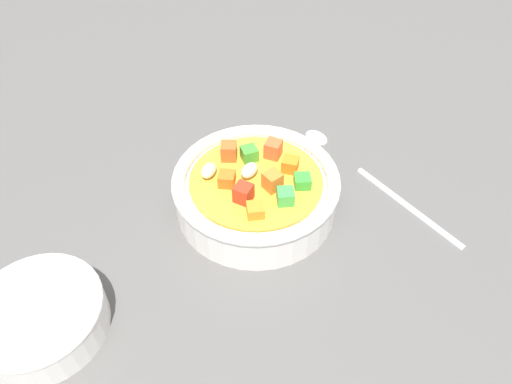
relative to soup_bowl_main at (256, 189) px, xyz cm
name	(u,v)px	position (x,y,z in cm)	size (l,w,h in cm)	color
ground_plane	(256,212)	(0.00, 0.00, -3.68)	(140.00, 140.00, 2.00)	#565451
soup_bowl_main	(256,189)	(0.00, 0.00, 0.00)	(17.84, 17.84, 6.11)	white
spoon	(361,169)	(-13.57, -2.81, -2.27)	(11.32, 22.80, 0.91)	silver
side_bowl_small	(40,316)	(21.61, 10.27, -0.78)	(11.46, 11.46, 3.66)	white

